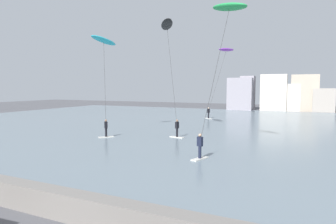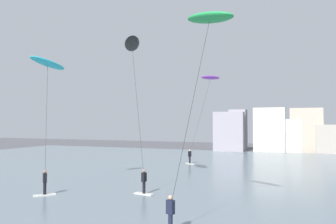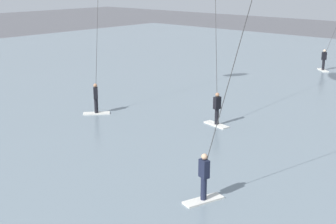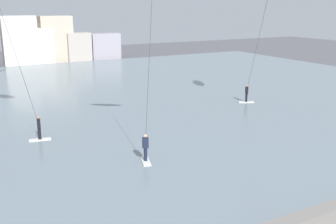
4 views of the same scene
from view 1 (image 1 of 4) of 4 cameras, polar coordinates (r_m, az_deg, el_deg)
seawall_barrier at (r=11.38m, az=-18.87°, el=-16.94°), size 60.00×0.70×0.99m
water_bay at (r=35.35m, az=12.72°, el=-2.79°), size 84.00×52.00×0.10m
far_shore_buildings at (r=61.80m, az=21.51°, el=3.09°), size 24.81×5.38×7.27m
kitesurfer_cyan at (r=29.45m, az=-12.48°, el=11.76°), size 3.09×4.17×9.71m
kitesurfer_purple at (r=44.49m, az=10.95°, el=10.41°), size 3.78×4.23×10.48m
kitesurfer_black at (r=28.99m, az=-0.06°, el=15.26°), size 3.91×3.91×11.06m
kitesurfer_green at (r=19.76m, az=11.27°, el=16.56°), size 3.21×3.37×10.21m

